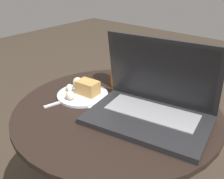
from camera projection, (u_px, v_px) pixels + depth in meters
name	position (u px, v px, depth m)	size (l,w,h in m)	color
table	(117.00, 143.00, 0.96)	(0.70, 0.70, 0.52)	black
napkin	(86.00, 96.00, 0.96)	(0.16, 0.11, 0.00)	white
laptop	(152.00, 103.00, 0.82)	(0.41, 0.30, 0.25)	#232326
beer_glass	(120.00, 64.00, 1.01)	(0.07, 0.07, 0.19)	#C6701E
snack_plate	(83.00, 91.00, 0.97)	(0.19, 0.19, 0.06)	silver
fork	(74.00, 98.00, 0.95)	(0.07, 0.20, 0.00)	silver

